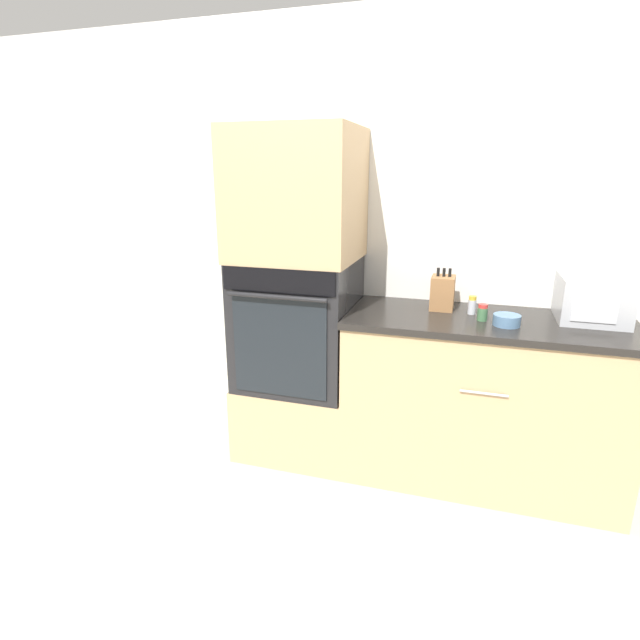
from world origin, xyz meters
name	(u,v)px	position (x,y,z in m)	size (l,w,h in m)	color
ground_plane	(338,481)	(0.00, 0.00, 0.00)	(12.00, 12.00, 0.00)	beige
wall_back	(368,240)	(0.00, 0.63, 1.25)	(8.00, 0.05, 2.50)	silver
oven_cabinet_base	(300,413)	(-0.33, 0.30, 0.22)	(0.66, 0.60, 0.44)	tan
wall_oven	(298,322)	(-0.33, 0.30, 0.80)	(0.64, 0.64, 0.74)	black
oven_cabinet_upper	(297,195)	(-0.33, 0.30, 1.52)	(0.66, 0.60, 0.70)	tan
counter_unit	(481,400)	(0.71, 0.30, 0.46)	(1.44, 0.63, 0.92)	tan
microwave	(592,299)	(1.20, 0.42, 1.03)	(0.32, 0.34, 0.22)	#B2B5BA
knife_block	(443,293)	(0.46, 0.42, 1.01)	(0.12, 0.15, 0.23)	olive
bowl	(507,320)	(0.79, 0.20, 0.94)	(0.13, 0.13, 0.05)	#517599
condiment_jar_near	(482,313)	(0.68, 0.25, 0.96)	(0.05, 0.05, 0.08)	#427047
condiment_jar_mid	(472,305)	(0.62, 0.36, 0.96)	(0.04, 0.04, 0.10)	silver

